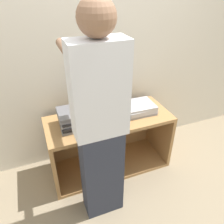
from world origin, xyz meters
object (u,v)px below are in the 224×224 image
laptop_open (107,111)px  laptop_stack_left (76,118)px  person (100,127)px  laptop_stack_right (139,108)px

laptop_open → laptop_stack_left: (-0.34, -0.05, 0.03)m
person → laptop_open: bearing=64.5°
laptop_stack_right → person: person is taller
laptop_open → laptop_stack_left: bearing=-171.6°
laptop_open → laptop_stack_right: 0.35m
laptop_open → laptop_stack_right: laptop_open is taller
laptop_open → laptop_stack_left: 0.35m
laptop_stack_left → laptop_open: bearing=8.4°
laptop_stack_left → laptop_stack_right: (0.69, 0.00, -0.04)m
laptop_stack_left → person: 0.52m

